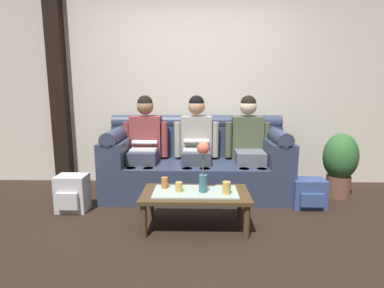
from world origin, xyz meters
The scene contains 15 objects.
ground_plane centered at (0.00, 0.00, 0.00)m, with size 14.00×14.00×0.00m, color black.
back_wall_patterned centered at (0.00, 1.70, 1.45)m, with size 6.00×0.12×2.90m, color beige.
timber_pillar centered at (-1.85, 1.58, 1.45)m, with size 0.20×0.20×2.90m, color black.
couch centered at (0.00, 1.17, 0.37)m, with size 2.20×0.88×0.96m.
person_left centered at (-0.64, 1.17, 0.66)m, with size 0.56×0.67×1.22m.
person_middle centered at (0.00, 1.17, 0.66)m, with size 0.56×0.67×1.22m.
person_right centered at (0.64, 1.17, 0.66)m, with size 0.56×0.67×1.22m.
coffee_table centered at (0.00, 0.19, 0.31)m, with size 1.01×0.53×0.36m.
flower_vase centered at (0.07, 0.17, 0.65)m, with size 0.12×0.12×0.47m.
cup_near_left centered at (0.29, 0.13, 0.41)m, with size 0.08×0.08×0.11m, color gold.
cup_near_right centered at (-0.15, 0.18, 0.40)m, with size 0.07×0.07×0.09m, color gold.
cup_far_center centered at (-0.30, 0.28, 0.41)m, with size 0.06×0.06×0.10m, color #B26633.
backpack_right centered at (1.25, 0.71, 0.16)m, with size 0.36×0.28×0.32m.
backpack_left centered at (-1.33, 0.55, 0.19)m, with size 0.32×0.29×0.39m.
potted_plant centered at (1.73, 1.07, 0.43)m, with size 0.40×0.40×0.78m.
Camera 1 is at (0.03, -2.53, 1.31)m, focal length 28.42 mm.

